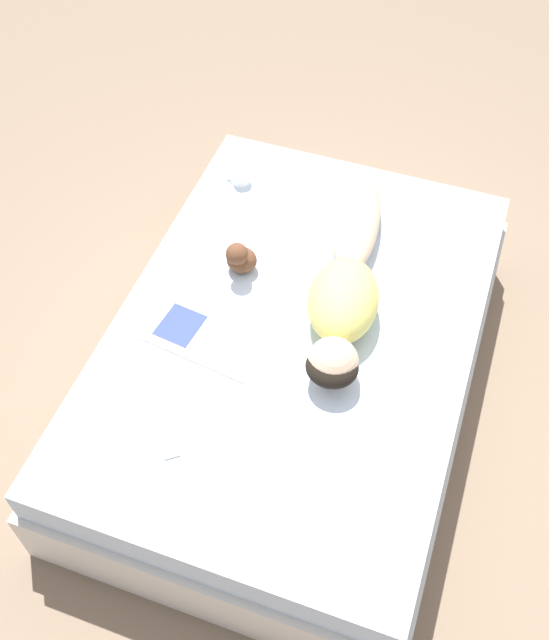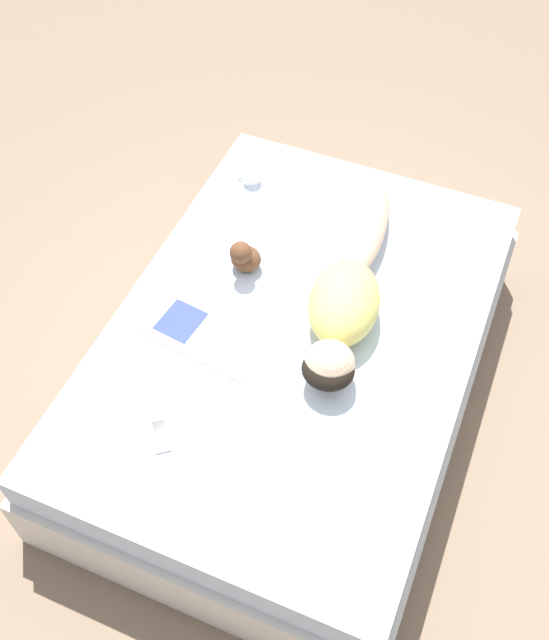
{
  "view_description": "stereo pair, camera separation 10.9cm",
  "coord_description": "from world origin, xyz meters",
  "px_view_note": "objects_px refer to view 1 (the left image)",
  "views": [
    {
      "loc": [
        -0.57,
        1.87,
        3.09
      ],
      "look_at": [
        0.08,
        0.04,
        0.58
      ],
      "focal_mm": 42.0,
      "sensor_mm": 36.0,
      "label": 1
    },
    {
      "loc": [
        -0.67,
        1.83,
        3.09
      ],
      "look_at": [
        0.08,
        0.04,
        0.58
      ],
      "focal_mm": 42.0,
      "sensor_mm": 36.0,
      "label": 2
    }
  ],
  "objects_px": {
    "person": "(347,282)",
    "cell_phone": "(168,440)",
    "open_magazine": "(205,336)",
    "coffee_mug": "(240,175)"
  },
  "relations": [
    {
      "from": "open_magazine",
      "to": "person",
      "type": "bearing_deg",
      "value": -133.06
    },
    {
      "from": "person",
      "to": "open_magazine",
      "type": "xyz_separation_m",
      "value": [
        0.5,
        0.41,
        -0.1
      ]
    },
    {
      "from": "person",
      "to": "cell_phone",
      "type": "relative_size",
      "value": 8.26
    },
    {
      "from": "person",
      "to": "cell_phone",
      "type": "xyz_separation_m",
      "value": [
        0.44,
        0.92,
        -0.1
      ]
    },
    {
      "from": "person",
      "to": "coffee_mug",
      "type": "distance_m",
      "value": 0.9
    },
    {
      "from": "open_magazine",
      "to": "coffee_mug",
      "type": "relative_size",
      "value": 4.28
    },
    {
      "from": "open_magazine",
      "to": "cell_phone",
      "type": "height_order",
      "value": "same"
    },
    {
      "from": "coffee_mug",
      "to": "cell_phone",
      "type": "distance_m",
      "value": 1.49
    },
    {
      "from": "open_magazine",
      "to": "coffee_mug",
      "type": "bearing_deg",
      "value": -70.23
    },
    {
      "from": "person",
      "to": "open_magazine",
      "type": "distance_m",
      "value": 0.65
    }
  ]
}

